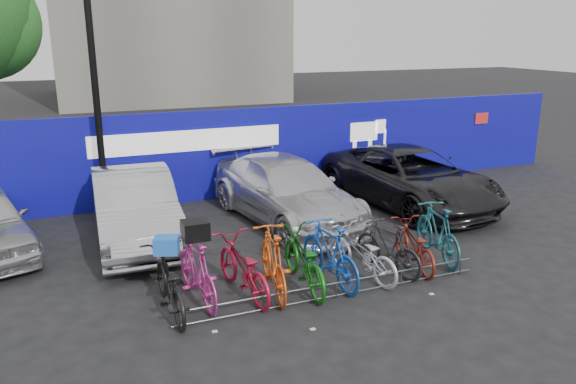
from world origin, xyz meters
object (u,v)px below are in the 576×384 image
bike_0 (169,283)px  car_3 (410,177)px  bike_4 (303,260)px  bike_3 (273,261)px  bike_8 (414,245)px  bike_rack (336,289)px  bike_6 (362,254)px  bike_1 (197,270)px  bike_7 (388,247)px  bike_9 (438,232)px  car_1 (134,207)px  bike_5 (330,253)px  lamppost (95,82)px  car_2 (286,191)px  bike_2 (243,268)px

bike_0 → car_3: bearing=-154.4°
bike_4 → bike_3: bearing=3.2°
bike_8 → car_3: bearing=-113.5°
bike_rack → bike_0: bike_0 is taller
bike_4 → bike_6: bearing=-177.9°
bike_4 → bike_8: bike_4 is taller
bike_1 → bike_4: bearing=168.9°
bike_1 → bike_3: bike_3 is taller
bike_rack → bike_3: bike_3 is taller
bike_6 → bike_rack: bearing=21.4°
car_3 → bike_1: bearing=-158.5°
bike_7 → bike_9: 1.26m
bike_rack → bike_6: size_ratio=3.14×
bike_rack → bike_0: (-2.70, 0.58, 0.35)m
bike_rack → car_1: size_ratio=1.22×
bike_3 → bike_5: (1.07, -0.02, -0.01)m
lamppost → bike_8: 7.98m
lamppost → bike_6: 7.31m
car_3 → bike_3: 6.19m
car_3 → bike_4: car_3 is taller
bike_3 → bike_7: bike_3 is taller
bike_6 → bike_4: bearing=-15.6°
car_2 → bike_2: bearing=-130.6°
bike_5 → bike_3: bearing=-6.5°
lamppost → car_3: 8.06m
bike_rack → bike_1: bearing=160.0°
bike_0 → bike_3: size_ratio=1.01×
car_2 → bike_1: (-2.95, -3.34, -0.18)m
bike_1 → bike_2: bearing=168.9°
bike_4 → bike_5: size_ratio=1.04×
bike_5 → bike_4: bearing=-7.1°
bike_4 → bike_2: bearing=-2.0°
bike_5 → bike_6: size_ratio=1.07×
bike_rack → bike_9: (2.63, 0.78, 0.40)m
bike_7 → bike_5: bearing=-13.3°
car_2 → bike_9: car_2 is taller
car_3 → bike_1: 7.20m
bike_7 → bike_8: bearing=167.8°
bike_6 → bike_8: (1.17, 0.05, -0.02)m
bike_6 → bike_2: bearing=-17.6°
car_1 → lamppost: bearing=105.3°
bike_6 → bike_7: bearing=169.4°
bike_1 → bike_0: bearing=17.5°
bike_4 → bike_6: bike_4 is taller
bike_1 → bike_9: bearing=174.7°
car_2 → bike_8: size_ratio=2.98×
bike_2 → bike_4: (1.07, -0.11, 0.01)m
bike_1 → bike_7: 3.57m
car_2 → bike_rack: bearing=-108.5°
car_2 → bike_3: (-1.67, -3.53, -0.16)m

